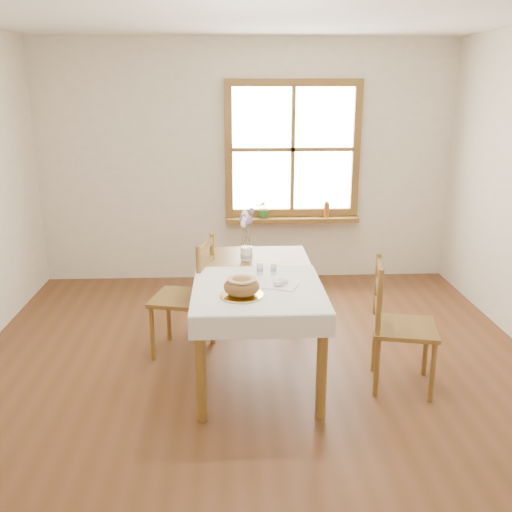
% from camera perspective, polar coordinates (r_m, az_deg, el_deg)
% --- Properties ---
extents(ground, '(5.00, 5.00, 0.00)m').
position_cam_1_polar(ground, '(4.29, 0.20, -12.78)').
color(ground, brown).
rests_on(ground, ground).
extents(room_walls, '(4.60, 5.10, 2.65)m').
position_cam_1_polar(room_walls, '(3.76, 0.22, 10.55)').
color(room_walls, white).
rests_on(room_walls, ground).
extents(window, '(1.46, 0.08, 1.46)m').
position_cam_1_polar(window, '(6.27, 3.68, 10.60)').
color(window, brown).
rests_on(window, ground).
extents(window_sill, '(1.46, 0.20, 0.05)m').
position_cam_1_polar(window_sill, '(6.33, 3.63, 3.67)').
color(window_sill, brown).
rests_on(window_sill, ground).
extents(dining_table, '(0.90, 1.60, 0.75)m').
position_cam_1_polar(dining_table, '(4.28, 0.00, -3.01)').
color(dining_table, brown).
rests_on(dining_table, ground).
extents(table_linen, '(0.91, 0.99, 0.01)m').
position_cam_1_polar(table_linen, '(3.97, 0.21, -3.26)').
color(table_linen, white).
rests_on(table_linen, dining_table).
extents(chair_left, '(0.57, 0.55, 0.97)m').
position_cam_1_polar(chair_left, '(4.62, -7.40, -4.03)').
color(chair_left, brown).
rests_on(chair_left, ground).
extents(chair_right, '(0.54, 0.53, 0.94)m').
position_cam_1_polar(chair_right, '(4.21, 14.64, -6.76)').
color(chair_right, brown).
rests_on(chair_right, ground).
extents(bread_plate, '(0.35, 0.35, 0.02)m').
position_cam_1_polar(bread_plate, '(3.80, -1.44, -3.96)').
color(bread_plate, white).
rests_on(bread_plate, table_linen).
extents(bread_loaf, '(0.24, 0.24, 0.13)m').
position_cam_1_polar(bread_loaf, '(3.78, -1.45, -2.91)').
color(bread_loaf, olive).
rests_on(bread_loaf, bread_plate).
extents(egg_napkin, '(0.28, 0.26, 0.01)m').
position_cam_1_polar(egg_napkin, '(4.00, 2.46, -2.95)').
color(egg_napkin, white).
rests_on(egg_napkin, table_linen).
extents(eggs, '(0.22, 0.21, 0.04)m').
position_cam_1_polar(eggs, '(3.99, 2.47, -2.62)').
color(eggs, white).
rests_on(eggs, egg_napkin).
extents(salt_shaker, '(0.06, 0.06, 0.09)m').
position_cam_1_polar(salt_shaker, '(4.23, 0.40, -1.24)').
color(salt_shaker, white).
rests_on(salt_shaker, table_linen).
extents(pepper_shaker, '(0.06, 0.06, 0.09)m').
position_cam_1_polar(pepper_shaker, '(4.25, 1.78, -1.23)').
color(pepper_shaker, white).
rests_on(pepper_shaker, table_linen).
extents(flower_vase, '(0.12, 0.12, 0.11)m').
position_cam_1_polar(flower_vase, '(4.59, -0.96, 0.16)').
color(flower_vase, white).
rests_on(flower_vase, dining_table).
extents(lavender_bouquet, '(0.17, 0.17, 0.32)m').
position_cam_1_polar(lavender_bouquet, '(4.54, -0.97, 2.78)').
color(lavender_bouquet, '#745597').
rests_on(lavender_bouquet, flower_vase).
extents(potted_plant, '(0.19, 0.21, 0.16)m').
position_cam_1_polar(potted_plant, '(6.28, 0.81, 4.60)').
color(potted_plant, '#306A2A').
rests_on(potted_plant, window_sill).
extents(amber_bottle, '(0.07, 0.07, 0.18)m').
position_cam_1_polar(amber_bottle, '(6.36, 7.08, 4.68)').
color(amber_bottle, '#A1511D').
rests_on(amber_bottle, window_sill).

